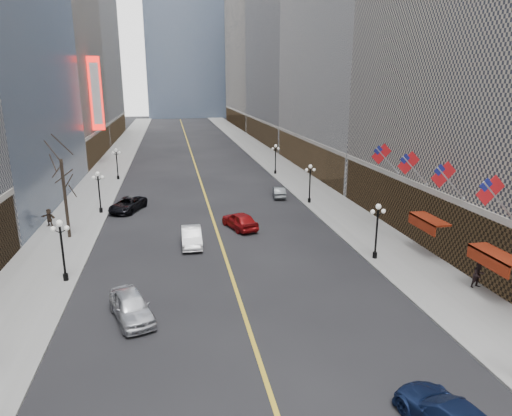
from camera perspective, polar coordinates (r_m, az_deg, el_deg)
name	(u,v)px	position (r m, az deg, el deg)	size (l,w,h in m)	color
sidewalk_east	(283,169)	(75.52, 3.38, 4.90)	(6.00, 230.00, 0.15)	gray
sidewalk_west	(106,175)	(74.05, -18.21, 3.94)	(6.00, 230.00, 0.15)	gray
lane_line	(194,162)	(83.31, -7.73, 5.73)	(0.25, 200.00, 0.02)	gold
bldg_east_c	(314,36)	(113.70, 7.27, 20.53)	(26.60, 40.60, 48.80)	gray
bldg_east_d	(274,26)	(155.77, 2.23, 21.79)	(26.60, 46.60, 62.80)	#ACA18E
bldg_west_c	(8,13)	(93.47, -28.56, 20.65)	(26.60, 30.60, 50.80)	#ACA18E
streetlamp_east_1	(377,225)	(37.34, 14.89, -2.12)	(1.26, 0.44, 4.52)	black
streetlamp_east_2	(310,180)	(53.59, 6.76, 3.55)	(1.26, 0.44, 4.52)	black
streetlamp_east_3	(276,156)	(70.70, 2.45, 6.52)	(1.26, 0.44, 4.52)	black
streetlamp_west_1	(62,244)	(34.77, -23.11, -4.16)	(1.26, 0.44, 4.52)	black
streetlamp_west_2	(99,188)	(51.84, -19.05, 2.41)	(1.26, 0.44, 4.52)	black
streetlamp_west_3	(117,161)	(69.38, -17.01, 5.69)	(1.26, 0.44, 4.52)	black
flag_2	(492,193)	(31.48, 27.45, 1.69)	(2.87, 0.12, 2.87)	#B2B2B7
flag_3	(445,177)	(35.45, 22.59, 3.62)	(2.87, 0.12, 2.87)	#B2B2B7
flag_4	(410,165)	(39.66, 18.72, 5.13)	(2.87, 0.12, 2.87)	#B2B2B7
flag_5	(383,156)	(44.02, 15.59, 6.32)	(2.87, 0.12, 2.87)	#B2B2B7
awning_b	(494,256)	(33.09, 27.64, -5.35)	(1.40, 4.00, 0.93)	maroon
awning_c	(427,220)	(39.29, 20.60, -1.46)	(1.40, 4.00, 0.93)	maroon
theatre_marquee	(96,94)	(82.95, -19.37, 13.32)	(2.00, 0.55, 12.00)	red
tree_west_far	(62,172)	(43.80, -23.06, 4.22)	(3.60, 3.60, 7.92)	#2D231C
car_nb_near	(131,306)	(29.00, -15.33, -11.74)	(2.00, 4.96, 1.69)	silver
car_nb_mid	(192,237)	(40.33, -8.06, -3.57)	(1.69, 4.85, 1.60)	silver
car_nb_far	(128,204)	(52.55, -15.74, 0.44)	(2.53, 5.49, 1.53)	black
car_sb_mid	(240,220)	(44.48, -2.04, -1.55)	(1.99, 4.96, 1.69)	maroon
car_sb_far	(279,192)	(56.79, 2.91, 2.01)	(1.42, 4.07, 1.34)	#494D50
ped_east_walk	(479,275)	(35.10, 26.07, -7.53)	(0.90, 0.49, 1.85)	black
ped_west_far	(49,218)	(49.11, -24.44, -1.09)	(1.64, 0.47, 1.76)	#31251B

